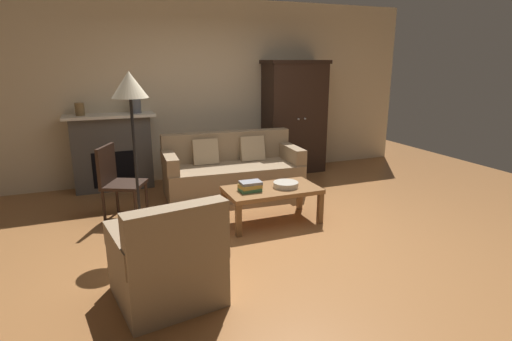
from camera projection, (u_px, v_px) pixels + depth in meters
ground_plane at (271, 229)px, 4.66m from camera, size 9.60×9.60×0.00m
back_wall at (208, 90)px, 6.58m from camera, size 7.20×0.10×2.80m
fireplace at (112, 151)px, 6.02m from camera, size 1.26×0.48×1.12m
armoire at (294, 117)px, 6.90m from camera, size 1.06×0.57×1.87m
couch at (232, 172)px, 5.85m from camera, size 1.96×0.96×0.86m
coffee_table at (272, 192)px, 4.80m from camera, size 1.10×0.60×0.42m
fruit_bowl at (286, 185)px, 4.81m from camera, size 0.30×0.30×0.06m
book_stack at (250, 186)px, 4.65m from camera, size 0.26×0.19×0.11m
mantel_vase_bronze at (80, 109)px, 5.70m from camera, size 0.13×0.13×0.18m
mantel_vase_slate at (136, 104)px, 5.96m from camera, size 0.15×0.15×0.27m
armchair_near_left at (168, 264)px, 3.21m from camera, size 0.88×0.88×0.88m
side_chair_wooden at (117, 178)px, 4.86m from camera, size 0.59×0.59×0.90m
floor_lamp at (130, 95)px, 4.03m from camera, size 0.36×0.36×1.77m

